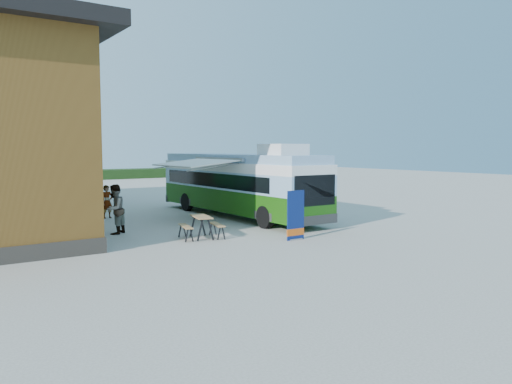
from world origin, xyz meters
TOP-DOWN VIEW (x-y plane):
  - ground at (0.00, 0.00)m, footprint 100.00×100.00m
  - hedge at (8.00, 38.00)m, footprint 40.00×3.00m
  - bus at (1.51, 4.82)m, footprint 2.53×11.36m
  - awning at (-0.74, 4.59)m, footprint 2.62×4.23m
  - banner at (-0.11, -1.63)m, footprint 0.78×0.19m
  - picnic_table at (-2.77, 0.55)m, footprint 1.70×1.58m
  - person_a at (-3.95, 7.76)m, footprint 0.64×0.49m
  - person_b at (-5.08, 3.26)m, footprint 1.18×1.17m
  - slurry_tanker at (-5.61, 11.53)m, footprint 1.91×6.09m

SIDE VIEW (x-z plane):
  - ground at x=0.00m, z-range 0.00..0.00m
  - hedge at x=8.00m, z-range 0.00..1.00m
  - picnic_table at x=-2.77m, z-range 0.20..1.03m
  - banner at x=-0.11m, z-range -0.16..1.63m
  - person_a at x=-3.95m, z-range 0.00..1.57m
  - person_b at x=-5.08m, z-range 0.00..1.92m
  - slurry_tanker at x=-5.61m, z-range 0.17..2.42m
  - bus at x=1.51m, z-range -0.08..3.40m
  - awning at x=-0.74m, z-range 2.28..2.79m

